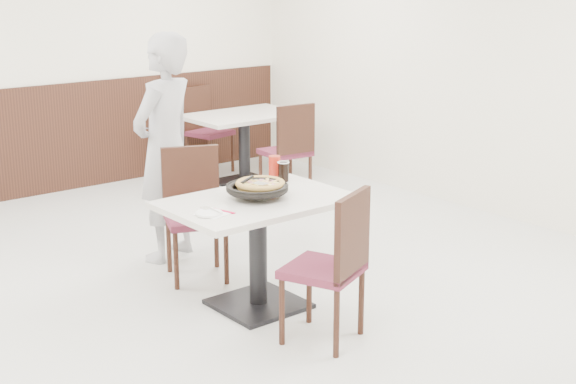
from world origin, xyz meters
TOP-DOWN VIEW (x-y plane):
  - floor at (0.00, 0.00)m, footprint 7.00×7.00m
  - wall_back at (0.00, 3.50)m, footprint 6.00×0.04m
  - wall_right at (3.00, 0.00)m, footprint 0.04×7.00m
  - wainscot_back at (0.00, 3.48)m, footprint 5.90×0.03m
  - main_table at (0.00, -0.17)m, footprint 1.29×0.94m
  - chair_near at (-0.00, -0.82)m, footprint 0.55×0.55m
  - chair_far at (-0.03, 0.53)m, footprint 0.55×0.55m
  - trivet at (0.05, -0.09)m, footprint 0.14×0.14m
  - pizza_pan at (0.01, -0.15)m, footprint 0.40×0.40m
  - pizza at (0.08, -0.11)m, footprint 0.34×0.34m
  - pizza_server at (0.04, -0.15)m, footprint 0.10×0.11m
  - napkin at (-0.41, -0.27)m, footprint 0.21×0.21m
  - side_plate at (-0.44, -0.27)m, footprint 0.18×0.18m
  - fork at (-0.40, -0.27)m, footprint 0.03×0.14m
  - cola_glass at (0.42, 0.09)m, footprint 0.08×0.08m
  - red_cup at (0.43, 0.20)m, footprint 0.09×0.09m
  - diner_person at (0.04, 1.05)m, footprint 0.75×0.63m
  - bg_table_right at (1.87, 2.54)m, footprint 1.26×0.90m
  - bg_chair_right_near at (1.88, 1.87)m, footprint 0.46×0.46m
  - bg_chair_right_far at (1.86, 3.19)m, footprint 0.50×0.50m

SIDE VIEW (x-z plane):
  - floor at x=0.00m, z-range 0.00..0.00m
  - main_table at x=0.00m, z-range 0.00..0.75m
  - bg_table_right at x=1.87m, z-range 0.00..0.75m
  - chair_near at x=0.00m, z-range 0.00..0.95m
  - chair_far at x=-0.03m, z-range 0.00..0.95m
  - bg_chair_right_near at x=1.88m, z-range 0.00..0.95m
  - bg_chair_right_far at x=1.86m, z-range 0.00..0.95m
  - wainscot_back at x=0.00m, z-range 0.00..1.10m
  - napkin at x=-0.41m, z-range 0.75..0.75m
  - side_plate at x=-0.44m, z-range 0.75..0.77m
  - trivet at x=0.05m, z-range 0.75..0.79m
  - fork at x=-0.40m, z-range 0.77..0.77m
  - pizza_pan at x=0.01m, z-range 0.79..0.80m
  - pizza at x=0.08m, z-range 0.80..0.82m
  - cola_glass at x=0.42m, z-range 0.75..0.88m
  - red_cup at x=0.43m, z-range 0.75..0.91m
  - pizza_server at x=0.04m, z-range 0.84..0.84m
  - diner_person at x=0.04m, z-range 0.00..1.75m
  - wall_back at x=0.00m, z-range 0.00..2.80m
  - wall_right at x=3.00m, z-range 0.00..2.80m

